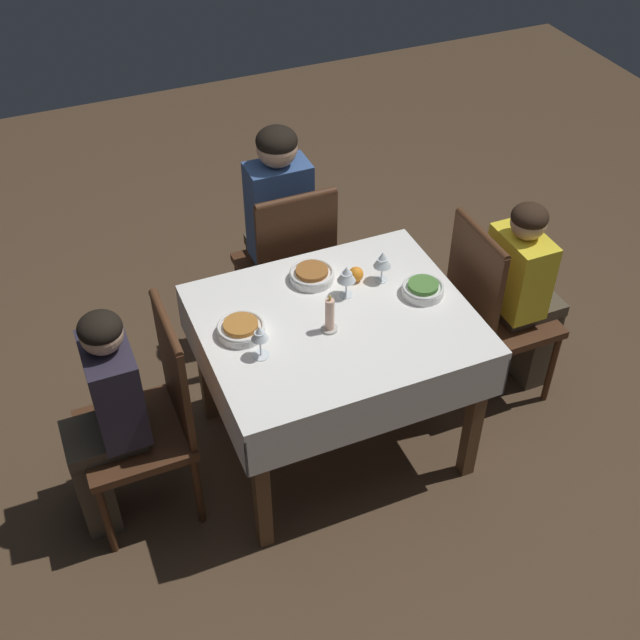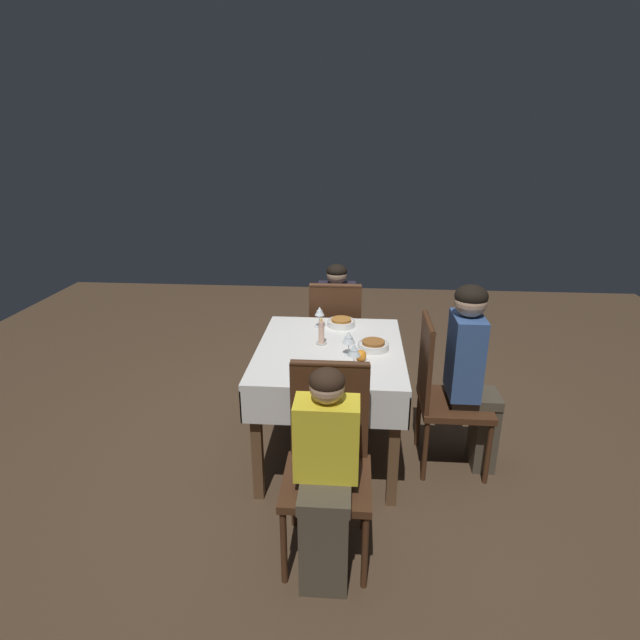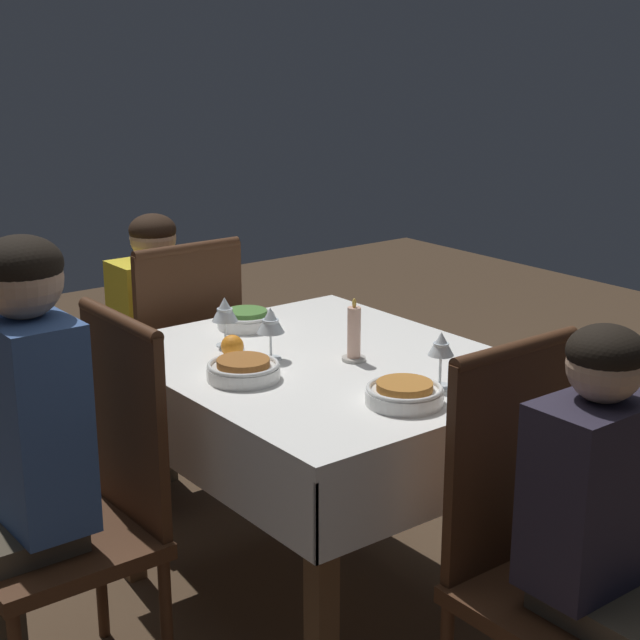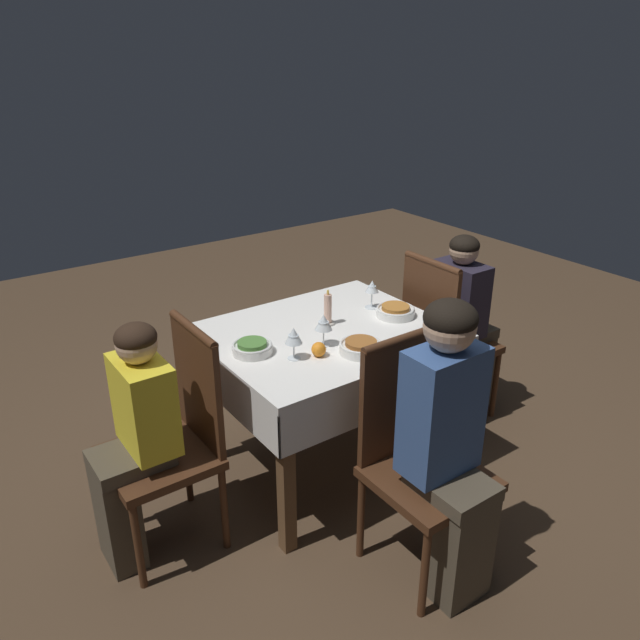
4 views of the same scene
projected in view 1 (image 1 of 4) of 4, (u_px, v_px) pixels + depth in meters
The scene contains 16 objects.
ground_plane at pixel (334, 441), 3.80m from camera, with size 8.00×8.00×0.00m, color #4C3826.
dining_table at pixel (335, 337), 3.36m from camera, with size 1.11×0.92×0.78m.
chair_north at pixel (289, 264), 3.96m from camera, with size 0.43×0.44×1.00m.
chair_east at pixel (492, 307), 3.71m from camera, with size 0.44×0.43×1.00m.
chair_west at pixel (150, 412), 3.22m from camera, with size 0.44×0.43×1.00m.
person_adult_denim at pixel (277, 220), 3.97m from camera, with size 0.30×0.34×1.22m.
person_child_yellow at pixel (525, 290), 3.73m from camera, with size 0.33×0.30×1.07m.
person_child_dark at pixel (105, 415), 3.13m from camera, with size 0.33×0.30×1.09m.
bowl_north at pixel (312, 275), 3.47m from camera, with size 0.20×0.20×0.06m.
wine_glass_north at pixel (347, 275), 3.33m from camera, with size 0.08×0.08×0.15m.
bowl_east at pixel (423, 289), 3.39m from camera, with size 0.18×0.18×0.06m.
wine_glass_east at pixel (382, 260), 3.41m from camera, with size 0.08×0.08×0.15m.
bowl_west at pixel (241, 328), 3.20m from camera, with size 0.19×0.19×0.06m.
wine_glass_west at pixel (260, 334), 3.05m from camera, with size 0.07×0.07×0.15m.
candle_centerpiece at pixel (330, 317), 3.19m from camera, with size 0.07×0.07×0.18m.
orange_fruit at pixel (356, 274), 3.46m from camera, with size 0.07×0.07×0.07m, color orange.
Camera 1 is at (-1.02, -2.27, 2.93)m, focal length 45.00 mm.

